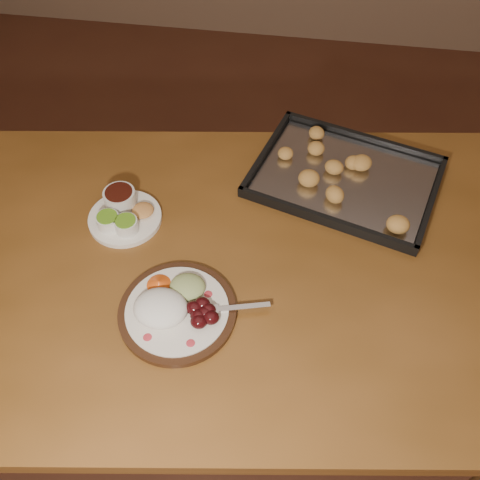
# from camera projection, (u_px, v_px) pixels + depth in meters

# --- Properties ---
(ground) EXTENTS (4.00, 4.00, 0.00)m
(ground) POSITION_uv_depth(u_px,v_px,m) (255.00, 338.00, 1.93)
(ground) COLOR #59301E
(ground) RESTS_ON ground
(dining_table) EXTENTS (1.61, 1.10, 0.75)m
(dining_table) POSITION_uv_depth(u_px,v_px,m) (209.00, 285.00, 1.30)
(dining_table) COLOR brown
(dining_table) RESTS_ON ground
(dinner_plate) EXTENTS (0.32, 0.25, 0.06)m
(dinner_plate) POSITION_uv_depth(u_px,v_px,m) (175.00, 308.00, 1.12)
(dinner_plate) COLOR black
(dinner_plate) RESTS_ON dining_table
(condiment_saucer) EXTENTS (0.18, 0.18, 0.06)m
(condiment_saucer) POSITION_uv_depth(u_px,v_px,m) (123.00, 213.00, 1.28)
(condiment_saucer) COLOR white
(condiment_saucer) RESTS_ON dining_table
(baking_tray) EXTENTS (0.53, 0.45, 0.05)m
(baking_tray) POSITION_uv_depth(u_px,v_px,m) (345.00, 177.00, 1.37)
(baking_tray) COLOR black
(baking_tray) RESTS_ON dining_table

